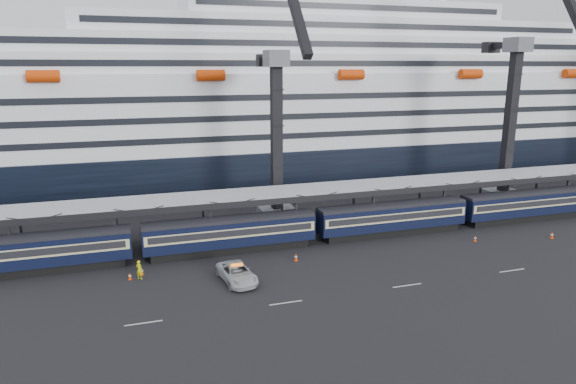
# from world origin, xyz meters

# --- Properties ---
(ground) EXTENTS (260.00, 260.00, 0.00)m
(ground) POSITION_xyz_m (0.00, 0.00, 0.00)
(ground) COLOR black
(ground) RESTS_ON ground
(train) EXTENTS (133.05, 3.00, 4.05)m
(train) POSITION_xyz_m (-4.65, 10.00, 2.20)
(train) COLOR black
(train) RESTS_ON ground
(canopy) EXTENTS (130.00, 6.25, 5.53)m
(canopy) POSITION_xyz_m (0.00, 14.00, 5.25)
(canopy) COLOR #9B9DA3
(canopy) RESTS_ON ground
(cruise_ship) EXTENTS (214.09, 28.84, 34.00)m
(cruise_ship) POSITION_xyz_m (-1.08, 45.99, 12.34)
(cruise_ship) COLOR black
(cruise_ship) RESTS_ON ground
(crane_dark_near) EXTENTS (4.50, 17.75, 35.08)m
(crane_dark_near) POSITION_xyz_m (-20.00, 18.59, 11.93)
(crane_dark_near) COLOR #54575C
(crane_dark_near) RESTS_ON ground
(crane_dark_mid) EXTENTS (4.50, 18.24, 39.64)m
(crane_dark_mid) POSITION_xyz_m (15.00, 17.59, 13.36)
(crane_dark_mid) COLOR #54575C
(crane_dark_mid) RESTS_ON ground
(pickup_truck) EXTENTS (3.45, 6.17, 1.63)m
(pickup_truck) POSITION_xyz_m (-29.08, 1.79, 0.82)
(pickup_truck) COLOR #B4B8BC
(pickup_truck) RESTS_ON ground
(worker) EXTENTS (0.83, 0.80, 1.91)m
(worker) POSITION_xyz_m (-37.96, 5.26, 0.95)
(worker) COLOR #D7D30B
(worker) RESTS_ON ground
(traffic_cone_a) EXTENTS (0.38, 0.38, 0.76)m
(traffic_cone_a) POSITION_xyz_m (-37.73, 6.32, 0.38)
(traffic_cone_a) COLOR #D73906
(traffic_cone_a) RESTS_ON ground
(traffic_cone_b) EXTENTS (0.36, 0.36, 0.72)m
(traffic_cone_b) POSITION_xyz_m (-38.88, 5.43, 0.36)
(traffic_cone_b) COLOR #D73906
(traffic_cone_b) RESTS_ON ground
(traffic_cone_c) EXTENTS (0.42, 0.42, 0.84)m
(traffic_cone_c) POSITION_xyz_m (-21.99, 5.23, 0.41)
(traffic_cone_c) COLOR #D73906
(traffic_cone_c) RESTS_ON ground
(traffic_cone_d) EXTENTS (0.37, 0.37, 0.74)m
(traffic_cone_d) POSITION_xyz_m (0.15, 4.69, 0.36)
(traffic_cone_d) COLOR #D73906
(traffic_cone_d) RESTS_ON ground
(traffic_cone_e) EXTENTS (0.43, 0.43, 0.85)m
(traffic_cone_e) POSITION_xyz_m (9.60, 2.80, 0.42)
(traffic_cone_e) COLOR #D73906
(traffic_cone_e) RESTS_ON ground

